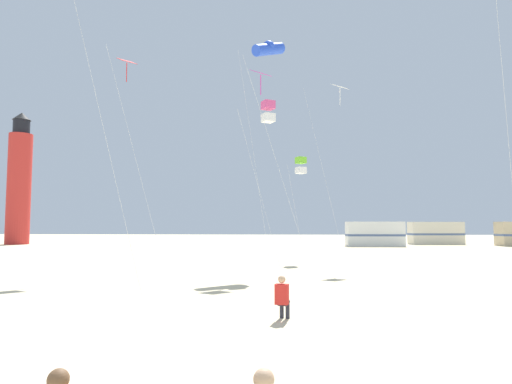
% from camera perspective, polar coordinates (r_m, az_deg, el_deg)
% --- Properties ---
extents(ground, '(200.00, 200.00, 0.00)m').
position_cam_1_polar(ground, '(7.75, -11.64, -22.86)').
color(ground, beige).
extents(kite_flyer_standing, '(0.41, 0.55, 1.16)m').
position_cam_1_polar(kite_flyer_standing, '(11.70, 3.48, -13.45)').
color(kite_flyer_standing, red).
rests_on(kite_flyer_standing, ground).
extents(kite_tube_blue, '(2.96, 3.06, 13.95)m').
position_cam_1_polar(kite_tube_blue, '(28.17, 1.67, 18.20)').
color(kite_tube_blue, silver).
rests_on(kite_tube_blue, ground).
extents(kite_diamond_magenta, '(3.38, 3.24, 10.89)m').
position_cam_1_polar(kite_diamond_magenta, '(24.23, 0.80, 14.27)').
color(kite_diamond_magenta, silver).
rests_on(kite_diamond_magenta, ground).
extents(kite_diamond_white, '(2.92, 2.92, 11.41)m').
position_cam_1_polar(kite_diamond_white, '(28.68, 10.73, 12.41)').
color(kite_diamond_white, silver).
rests_on(kite_diamond_white, ground).
extents(kite_diamond_scarlet, '(3.02, 3.02, 11.82)m').
position_cam_1_polar(kite_diamond_scarlet, '(26.19, -16.42, 15.01)').
color(kite_diamond_scarlet, silver).
rests_on(kite_diamond_scarlet, ground).
extents(kite_box_lime, '(1.34, 1.34, 7.12)m').
position_cam_1_polar(kite_box_lime, '(30.26, 5.87, 3.47)').
color(kite_box_lime, silver).
rests_on(kite_box_lime, ground).
extents(kite_box_rainbow, '(2.34, 2.01, 9.12)m').
position_cam_1_polar(kite_box_rainbow, '(23.87, 1.59, 10.43)').
color(kite_box_rainbow, silver).
rests_on(kite_box_rainbow, ground).
extents(lighthouse_distant, '(2.80, 2.80, 16.80)m').
position_cam_1_polar(lighthouse_distant, '(62.87, -28.53, 1.14)').
color(lighthouse_distant, red).
rests_on(lighthouse_distant, ground).
extents(rv_van_white, '(6.50, 2.52, 2.80)m').
position_cam_1_polar(rv_van_white, '(52.21, 15.23, -5.31)').
color(rv_van_white, white).
rests_on(rv_van_white, ground).
extents(rv_van_cream, '(6.56, 2.70, 2.80)m').
position_cam_1_polar(rv_van_cream, '(59.67, 22.40, -4.99)').
color(rv_van_cream, beige).
rests_on(rv_van_cream, ground).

